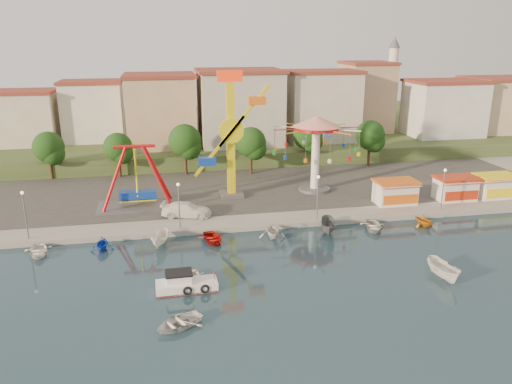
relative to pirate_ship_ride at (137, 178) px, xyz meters
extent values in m
plane|color=#142A38|center=(12.80, -21.22, -4.39)|extent=(200.00, 200.00, 0.00)
cube|color=#9E998E|center=(12.80, 40.78, -4.09)|extent=(200.00, 100.00, 0.60)
cube|color=#4C4944|center=(12.80, 8.78, -3.79)|extent=(90.00, 28.00, 0.01)
cube|color=#384C26|center=(12.80, 45.78, -2.89)|extent=(200.00, 60.00, 3.00)
cube|color=#59595E|center=(0.00, 0.00, -3.64)|extent=(10.00, 5.00, 0.30)
cube|color=#123AA3|center=(0.00, 0.00, -2.19)|extent=(4.50, 1.40, 1.00)
cylinder|color=red|center=(0.00, 0.00, 4.01)|extent=(5.00, 0.40, 0.40)
cube|color=#59595E|center=(12.15, 2.31, -3.54)|extent=(3.00, 3.00, 0.50)
cube|color=yellow|center=(12.15, 2.31, 3.71)|extent=(1.00, 1.00, 15.00)
cube|color=#F2330D|center=(12.15, 2.31, 12.01)|extent=(3.20, 0.50, 1.40)
cylinder|color=yellow|center=(12.15, 1.51, 5.21)|extent=(3.20, 0.50, 3.20)
cube|color=yellow|center=(13.77, 1.31, 7.11)|extent=(6.76, 0.35, 7.83)
cube|color=orange|center=(15.39, 1.31, 9.01)|extent=(2.20, 1.20, 1.00)
cylinder|color=#59595E|center=(23.87, 2.65, -3.59)|extent=(4.40, 4.40, 0.40)
cylinder|color=white|center=(23.87, 2.65, 0.71)|extent=(1.10, 1.10, 9.00)
cylinder|color=red|center=(23.87, 2.65, 5.01)|extent=(6.00, 6.00, 0.50)
cone|color=red|center=(23.87, 2.65, 5.91)|extent=(6.40, 6.40, 1.40)
cube|color=white|center=(32.31, -4.72, -2.39)|extent=(5.00, 3.00, 2.80)
cube|color=#D75D13|center=(32.31, -4.72, -0.84)|extent=(5.40, 3.40, 0.25)
cube|color=red|center=(32.31, -6.42, -1.19)|extent=(5.00, 0.77, 0.43)
cube|color=white|center=(40.76, -4.72, -2.39)|extent=(5.00, 3.00, 2.80)
cube|color=#B9290E|center=(40.76, -4.72, -0.84)|extent=(5.40, 3.40, 0.25)
cube|color=red|center=(40.76, -6.42, -1.19)|extent=(5.00, 0.77, 0.43)
cube|color=white|center=(46.64, -4.72, -2.39)|extent=(5.00, 3.00, 2.80)
cube|color=yellow|center=(46.64, -4.72, -0.84)|extent=(5.40, 3.40, 0.25)
cube|color=red|center=(46.64, -6.42, -1.19)|extent=(5.00, 0.77, 0.43)
cylinder|color=#59595E|center=(-11.20, -8.22, -1.29)|extent=(0.14, 0.14, 5.00)
cylinder|color=#59595E|center=(4.80, -8.22, -1.29)|extent=(0.14, 0.14, 5.00)
cylinder|color=#59595E|center=(20.80, -8.22, -1.29)|extent=(0.14, 0.14, 5.00)
cylinder|color=#59595E|center=(36.80, -8.22, -1.29)|extent=(0.14, 0.14, 5.00)
cylinder|color=#382314|center=(-13.20, 15.76, -2.00)|extent=(0.44, 0.44, 3.60)
sphere|color=black|center=(-13.20, 15.76, 1.10)|extent=(4.60, 4.60, 4.60)
cylinder|color=#382314|center=(-3.20, 15.02, -2.09)|extent=(0.44, 0.44, 3.40)
sphere|color=black|center=(-3.20, 15.02, 0.83)|extent=(4.35, 4.35, 4.35)
cylinder|color=#382314|center=(6.80, 14.59, -1.83)|extent=(0.44, 0.44, 3.92)
sphere|color=black|center=(6.80, 14.59, 1.54)|extent=(5.02, 5.02, 5.02)
cylinder|color=#382314|center=(16.80, 13.15, -1.96)|extent=(0.44, 0.44, 3.66)
sphere|color=black|center=(16.80, 13.15, 1.18)|extent=(4.68, 4.68, 4.68)
cylinder|color=#382314|center=(26.80, 16.14, -1.89)|extent=(0.44, 0.44, 3.80)
sphere|color=black|center=(26.80, 16.14, 1.37)|extent=(4.86, 4.86, 4.86)
cylinder|color=#382314|center=(36.80, 14.32, -1.91)|extent=(0.44, 0.44, 3.77)
sphere|color=black|center=(36.80, 14.32, 1.33)|extent=(4.83, 4.83, 4.83)
cube|color=beige|center=(-20.57, 24.85, 4.54)|extent=(9.26, 9.53, 11.87)
cube|color=silver|center=(-8.53, 30.17, 2.92)|extent=(12.33, 9.01, 8.63)
cube|color=tan|center=(4.61, 30.74, 4.22)|extent=(11.95, 9.28, 11.23)
cube|color=beige|center=(18.40, 27.59, 3.20)|extent=(12.59, 10.50, 9.20)
cube|color=beige|center=(31.87, 30.99, 3.22)|extent=(10.75, 9.23, 9.24)
cube|color=tan|center=(45.17, 29.12, 4.21)|extent=(12.77, 10.96, 11.21)
cube|color=silver|center=(56.95, 27.56, 4.78)|extent=(8.23, 8.98, 12.36)
cube|color=beige|center=(68.83, 32.49, 2.99)|extent=(11.59, 10.93, 8.76)
cylinder|color=silver|center=(48.80, 32.78, 6.61)|extent=(1.80, 1.80, 16.00)
cylinder|color=#59595E|center=(48.80, 32.78, 11.61)|extent=(2.80, 2.80, 0.30)
cone|color=#59595E|center=(48.80, 32.78, 15.61)|extent=(2.20, 2.20, 2.00)
cube|color=white|center=(4.74, -21.64, -4.07)|extent=(5.35, 2.10, 0.96)
cube|color=red|center=(4.74, -21.64, -4.31)|extent=(5.35, 2.10, 0.17)
cube|color=white|center=(4.10, -21.54, -3.28)|extent=(2.15, 1.63, 0.96)
cube|color=black|center=(4.10, -21.54, -2.75)|extent=(2.37, 1.84, 0.13)
torus|color=black|center=(4.74, -22.71, -3.92)|extent=(0.81, 0.22, 0.81)
torus|color=black|center=(6.23, -22.65, -3.92)|extent=(0.81, 0.22, 0.81)
imported|color=silver|center=(5.50, -20.22, -4.05)|extent=(2.91, 3.69, 0.69)
imported|color=silver|center=(3.79, -27.36, -3.99)|extent=(4.71, 4.29, 0.80)
imported|color=silver|center=(27.80, -24.01, -3.56)|extent=(1.92, 4.42, 1.67)
imported|color=white|center=(5.76, -4.55, -2.94)|extent=(6.30, 3.72, 1.71)
imported|color=white|center=(-9.62, -11.42, -4.01)|extent=(3.35, 4.19, 0.77)
imported|color=blue|center=(-3.36, -11.42, -3.66)|extent=(2.63, 2.98, 1.46)
imported|color=white|center=(2.57, -11.42, -3.64)|extent=(2.44, 4.13, 1.50)
imported|color=#B9130E|center=(8.09, -11.42, -4.00)|extent=(3.40, 4.27, 0.79)
imported|color=silver|center=(14.68, -11.42, -3.52)|extent=(3.13, 3.54, 1.75)
imported|color=#59595E|center=(21.13, -11.42, -3.57)|extent=(2.71, 4.53, 1.64)
imported|color=silver|center=(26.56, -11.42, -3.98)|extent=(3.81, 4.59, 0.82)
imported|color=orange|center=(32.77, -11.42, -3.66)|extent=(3.08, 3.34, 1.46)
camera|label=1|loc=(3.29, -61.09, 16.82)|focal=35.00mm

